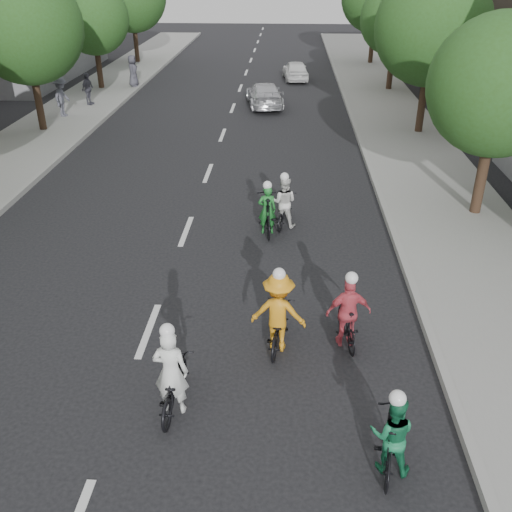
# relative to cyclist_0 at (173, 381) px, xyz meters

# --- Properties ---
(ground) EXTENTS (120.00, 120.00, 0.00)m
(ground) POSITION_rel_cyclist_0_xyz_m (-1.00, 2.30, -0.59)
(ground) COLOR black
(ground) RESTS_ON ground
(curb_left) EXTENTS (0.18, 80.00, 0.18)m
(curb_left) POSITION_rel_cyclist_0_xyz_m (-7.05, 12.30, -0.50)
(curb_left) COLOR #999993
(curb_left) RESTS_ON ground
(sidewalk_right) EXTENTS (4.00, 80.00, 0.15)m
(sidewalk_right) POSITION_rel_cyclist_0_xyz_m (7.00, 12.30, -0.52)
(sidewalk_right) COLOR gray
(sidewalk_right) RESTS_ON ground
(curb_right) EXTENTS (0.18, 80.00, 0.18)m
(curb_right) POSITION_rel_cyclist_0_xyz_m (5.05, 12.30, -0.50)
(curb_right) COLOR #999993
(curb_right) RESTS_ON ground
(tree_l_3) EXTENTS (4.80, 4.80, 6.93)m
(tree_l_3) POSITION_rel_cyclist_0_xyz_m (-9.20, 17.30, 3.92)
(tree_l_3) COLOR black
(tree_l_3) RESTS_ON ground
(tree_l_4) EXTENTS (4.00, 4.00, 5.97)m
(tree_l_4) POSITION_rel_cyclist_0_xyz_m (-9.20, 26.30, 3.37)
(tree_l_4) COLOR black
(tree_l_4) RESTS_ON ground
(tree_r_0) EXTENTS (4.00, 4.00, 5.97)m
(tree_r_0) POSITION_rel_cyclist_0_xyz_m (7.80, 8.90, 3.37)
(tree_r_0) COLOR black
(tree_r_0) RESTS_ON ground
(tree_r_1) EXTENTS (4.80, 4.80, 6.93)m
(tree_r_1) POSITION_rel_cyclist_0_xyz_m (7.80, 17.90, 3.92)
(tree_r_1) COLOR black
(tree_r_1) RESTS_ON ground
(tree_r_2) EXTENTS (4.00, 4.00, 5.97)m
(tree_r_2) POSITION_rel_cyclist_0_xyz_m (7.80, 26.90, 3.37)
(tree_r_2) COLOR black
(tree_r_2) RESTS_ON ground
(cyclist_0) EXTENTS (0.69, 1.74, 1.86)m
(cyclist_0) POSITION_rel_cyclist_0_xyz_m (0.00, 0.00, 0.00)
(cyclist_0) COLOR black
(cyclist_0) RESTS_ON ground
(cyclist_1) EXTENTS (0.89, 1.76, 1.68)m
(cyclist_1) POSITION_rel_cyclist_0_xyz_m (1.86, 7.91, -0.00)
(cyclist_1) COLOR black
(cyclist_1) RESTS_ON ground
(cyclist_2) EXTENTS (0.78, 1.69, 1.58)m
(cyclist_2) POSITION_rel_cyclist_0_xyz_m (3.65, -1.13, 0.00)
(cyclist_2) COLOR black
(cyclist_2) RESTS_ON ground
(cyclist_3) EXTENTS (1.20, 1.71, 1.89)m
(cyclist_3) POSITION_rel_cyclist_0_xyz_m (1.82, 1.90, 0.11)
(cyclist_3) COLOR black
(cyclist_3) RESTS_ON ground
(cyclist_4) EXTENTS (0.98, 1.52, 1.73)m
(cyclist_4) POSITION_rel_cyclist_0_xyz_m (3.26, 2.11, 0.04)
(cyclist_4) COLOR black
(cyclist_4) RESTS_ON ground
(cyclist_5) EXTENTS (0.74, 1.95, 1.60)m
(cyclist_5) POSITION_rel_cyclist_0_xyz_m (1.39, 7.43, 0.02)
(cyclist_5) COLOR black
(cyclist_5) RESTS_ON ground
(follow_car_lead) EXTENTS (2.34, 4.42, 1.22)m
(follow_car_lead) POSITION_rel_cyclist_0_xyz_m (0.64, 22.80, 0.02)
(follow_car_lead) COLOR silver
(follow_car_lead) RESTS_ON ground
(follow_car_trail) EXTENTS (1.81, 3.71, 1.22)m
(follow_car_trail) POSITION_rel_cyclist_0_xyz_m (2.32, 29.90, 0.02)
(follow_car_trail) COLOR white
(follow_car_trail) RESTS_ON ground
(spectator_0) EXTENTS (0.78, 1.25, 1.85)m
(spectator_0) POSITION_rel_cyclist_0_xyz_m (-9.04, 19.64, 0.48)
(spectator_0) COLOR #545562
(spectator_0) RESTS_ON sidewalk_left
(spectator_1) EXTENTS (0.60, 1.02, 1.63)m
(spectator_1) POSITION_rel_cyclist_0_xyz_m (-8.55, 22.04, 0.37)
(spectator_1) COLOR #4F4F5C
(spectator_1) RESTS_ON sidewalk_left
(spectator_2) EXTENTS (0.65, 0.92, 1.79)m
(spectator_2) POSITION_rel_cyclist_0_xyz_m (-7.33, 26.74, 0.45)
(spectator_2) COLOR #464551
(spectator_2) RESTS_ON sidewalk_left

